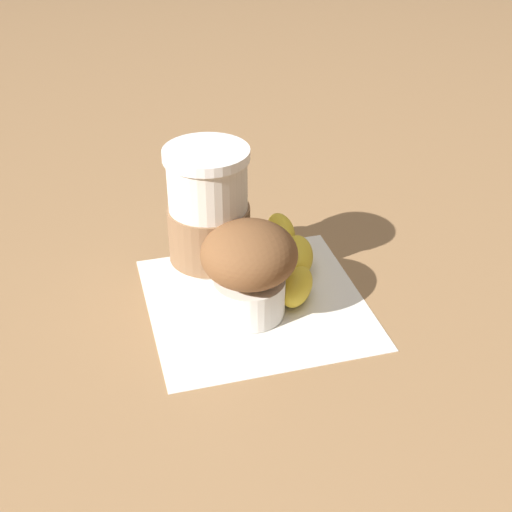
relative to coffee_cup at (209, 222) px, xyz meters
name	(u,v)px	position (x,y,z in m)	size (l,w,h in m)	color
ground_plane	(256,303)	(0.05, -0.04, -0.07)	(3.00, 3.00, 0.00)	#936D47
paper_napkin	(256,302)	(0.05, -0.04, -0.07)	(0.22, 0.22, 0.00)	white
coffee_cup	(209,222)	(0.00, 0.00, 0.00)	(0.09, 0.09, 0.15)	silver
muffin	(249,266)	(0.04, -0.06, -0.02)	(0.09, 0.09, 0.10)	white
banana	(292,256)	(0.09, 0.02, -0.05)	(0.06, 0.17, 0.04)	gold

